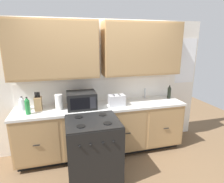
# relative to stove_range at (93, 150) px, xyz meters

# --- Properties ---
(ground_plane) EXTENTS (8.00, 8.00, 0.00)m
(ground_plane) POSITION_rel_stove_range_xyz_m (0.28, 0.33, -0.47)
(ground_plane) COLOR brown
(wall_unit) EXTENTS (4.16, 0.40, 2.40)m
(wall_unit) POSITION_rel_stove_range_xyz_m (0.29, 0.83, 1.17)
(wall_unit) COLOR white
(wall_unit) RESTS_ON ground_plane
(counter_run) EXTENTS (2.99, 0.64, 0.93)m
(counter_run) POSITION_rel_stove_range_xyz_m (0.29, 0.63, 0.01)
(counter_run) COLOR black
(counter_run) RESTS_ON ground_plane
(stove_range) EXTENTS (0.76, 0.68, 0.95)m
(stove_range) POSITION_rel_stove_range_xyz_m (0.00, 0.00, 0.00)
(stove_range) COLOR black
(stove_range) RESTS_ON ground_plane
(microwave) EXTENTS (0.48, 0.37, 0.28)m
(microwave) POSITION_rel_stove_range_xyz_m (-0.09, 0.59, 0.60)
(microwave) COLOR black
(microwave) RESTS_ON counter_run
(toaster) EXTENTS (0.28, 0.18, 0.19)m
(toaster) POSITION_rel_stove_range_xyz_m (0.52, 0.56, 0.55)
(toaster) COLOR #B7B7BC
(toaster) RESTS_ON counter_run
(knife_block) EXTENTS (0.11, 0.14, 0.31)m
(knife_block) POSITION_rel_stove_range_xyz_m (-0.78, 0.67, 0.57)
(knife_block) COLOR #9C794E
(knife_block) RESTS_ON counter_run
(sink_faucet) EXTENTS (0.02, 0.02, 0.20)m
(sink_faucet) POSITION_rel_stove_range_xyz_m (1.19, 0.84, 0.56)
(sink_faucet) COLOR #B2B5BA
(sink_faucet) RESTS_ON counter_run
(paper_towel_roll) EXTENTS (0.12, 0.12, 0.26)m
(paper_towel_roll) POSITION_rel_stove_range_xyz_m (-0.46, 0.62, 0.59)
(paper_towel_roll) COLOR white
(paper_towel_roll) RESTS_ON counter_run
(bottle_dark) EXTENTS (0.07, 0.07, 0.26)m
(bottle_dark) POSITION_rel_stove_range_xyz_m (1.64, 0.71, 0.58)
(bottle_dark) COLOR black
(bottle_dark) RESTS_ON counter_run
(bottle_clear) EXTENTS (0.08, 0.08, 0.23)m
(bottle_clear) POSITION_rel_stove_range_xyz_m (-1.04, 0.74, 0.57)
(bottle_clear) COLOR silver
(bottle_clear) RESTS_ON counter_run
(bottle_green) EXTENTS (0.07, 0.07, 0.28)m
(bottle_green) POSITION_rel_stove_range_xyz_m (-0.92, 0.53, 0.59)
(bottle_green) COLOR #237A38
(bottle_green) RESTS_ON counter_run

